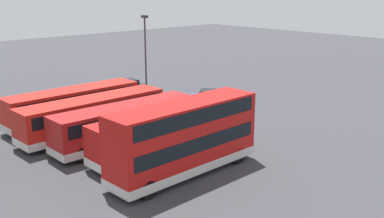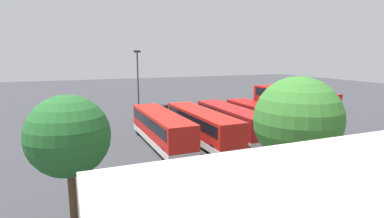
{
  "view_description": "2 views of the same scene",
  "coord_description": "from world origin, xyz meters",
  "views": [
    {
      "loc": [
        -26.84,
        28.55,
        11.42
      ],
      "look_at": [
        0.9,
        2.81,
        1.13
      ],
      "focal_mm": 43.12,
      "sensor_mm": 36.0,
      "label": 1
    },
    {
      "loc": [
        15.12,
        36.45,
        8.17
      ],
      "look_at": [
        0.93,
        2.12,
        1.54
      ],
      "focal_mm": 28.51,
      "sensor_mm": 36.0,
      "label": 2
    }
  ],
  "objects": [
    {
      "name": "bus_single_deck_third",
      "position": [
        0.01,
        10.19,
        1.62
      ],
      "size": [
        2.72,
        11.43,
        2.95
      ],
      "color": "#A51919",
      "rests_on": "ground"
    },
    {
      "name": "lamp_post_tall",
      "position": [
        7.66,
        2.49,
        5.01
      ],
      "size": [
        0.7,
        0.3,
        8.64
      ],
      "color": "#38383D",
      "rests_on": "ground"
    },
    {
      "name": "bus_single_deck_second",
      "position": [
        -3.59,
        10.0,
        1.62
      ],
      "size": [
        2.7,
        10.21,
        2.95
      ],
      "color": "#B71411",
      "rests_on": "ground"
    },
    {
      "name": "bus_double_decker_near_end",
      "position": [
        -7.04,
        10.8,
        2.45
      ],
      "size": [
        2.82,
        10.51,
        4.55
      ],
      "color": "#B71411",
      "rests_on": "ground"
    },
    {
      "name": "car_small_green",
      "position": [
        4.0,
        -2.56,
        0.7
      ],
      "size": [
        4.18,
        3.88,
        1.43
      ],
      "color": "#1E479E",
      "rests_on": "ground"
    },
    {
      "name": "bus_single_deck_fourth",
      "position": [
        3.53,
        10.79,
        1.62
      ],
      "size": [
        2.83,
        12.07,
        2.95
      ],
      "color": "red",
      "rests_on": "ground"
    },
    {
      "name": "ground_plane",
      "position": [
        0.0,
        0.0,
        0.0
      ],
      "size": [
        140.0,
        140.0,
        0.0
      ],
      "primitive_type": "plane",
      "color": "#38383D"
    },
    {
      "name": "bus_single_deck_fifth",
      "position": [
        7.38,
        10.39,
        1.62
      ],
      "size": [
        2.74,
        11.66,
        2.95
      ],
      "color": "red",
      "rests_on": "ground"
    },
    {
      "name": "car_hatchback_silver",
      "position": [
        13.54,
        1.02,
        0.7
      ],
      "size": [
        1.86,
        4.36,
        1.43
      ],
      "color": "black",
      "rests_on": "ground"
    }
  ]
}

